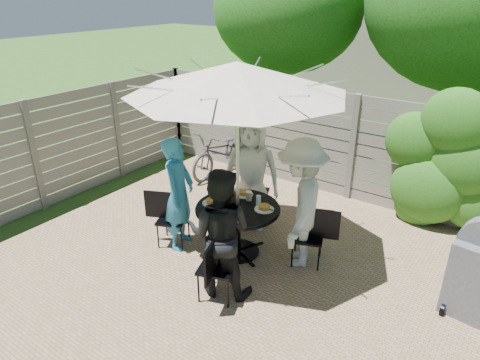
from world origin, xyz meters
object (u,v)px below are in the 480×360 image
Objects in this scene: patio_table at (238,221)px; plate_right at (264,208)px; plate_front at (231,218)px; bicycle at (222,152)px; chair_back at (253,204)px; person_right at (301,204)px; glass_right at (258,201)px; plate_left at (212,202)px; plate_back at (244,193)px; person_back at (251,173)px; chair_front at (217,279)px; chair_left at (173,229)px; coffee_cup at (249,196)px; glass_back at (235,193)px; glass_left at (217,203)px; umbrella at (237,78)px; chair_right at (308,247)px; syrup_jug at (234,199)px; person_left at (179,195)px; person_front at (220,234)px.

plate_right is (0.33, 0.13, 0.25)m from patio_table.
bicycle reaches higher than plate_front.
bicycle is at bearing 132.10° from patio_table.
person_right is (1.13, -0.59, 0.58)m from chair_back.
plate_left is at bearing -148.87° from glass_right.
plate_front and plate_right have the same top height.
plate_left is at bearing -113.48° from plate_back.
chair_front is at bearing -90.01° from person_back.
chair_left is 6.87× the size of coffee_cup.
glass_back reaches higher than coffee_cup.
plate_front is (0.26, -0.67, 0.00)m from plate_back.
person_right is 12.49× the size of glass_left.
coffee_cup is at bearing -80.69° from person_back.
person_back is (-0.30, 0.77, -1.55)m from umbrella.
umbrella is at bearing -92.92° from coffee_cup.
chair_front is (1.25, -0.54, 0.01)m from chair_left.
chair_front is 1.04× the size of chair_right.
glass_right is (0.20, 0.19, 0.29)m from patio_table.
chair_back is at bearing 107.81° from syrup_jug.
chair_front reaches higher than plate_right.
umbrella is at bearing -68.48° from plate_back.
plate_right is 0.15m from glass_right.
plate_right is (0.67, 0.26, 0.00)m from plate_left.
umbrella is 29.24× the size of coffee_cup.
chair_back is 3.71× the size of plate_front.
umbrella reaches higher than patio_table.
plate_front is at bearing -113.48° from plate_right.
chair_back is (-0.35, 0.90, -2.14)m from umbrella.
person_back is at bearing 88.07° from plate_left.
plate_right is (-0.44, -0.17, -0.12)m from person_right.
person_left is at bearing -3.13° from chair_left.
chair_left is at bearing -46.79° from chair_back.
plate_back and plate_front have the same top height.
bicycle is at bearing 126.50° from glass_left.
person_front is (1.08, -0.47, -0.01)m from person_left.
plate_front is 0.37m from glass_left.
chair_front is at bearing 89.81° from person_front.
chair_right is at bearing 21.52° from patio_table.
patio_table is at bearing 43.52° from glass_left.
person_back is (0.05, -0.13, 0.59)m from chair_back.
glass_left is (0.15, -1.09, 0.51)m from chair_back.
syrup_jug is 2.81m from bicycle.
chair_left is 0.90m from glass_left.
coffee_cup is (0.22, 0.43, -0.01)m from glass_left.
plate_left is 1.00× the size of plate_front.
person_front is at bearing -45.03° from plate_left.
person_left is 6.25× the size of plate_right.
chair_right is 3.18× the size of plate_front.
glass_left reaches higher than chair_left.
plate_back is 1.86× the size of glass_back.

